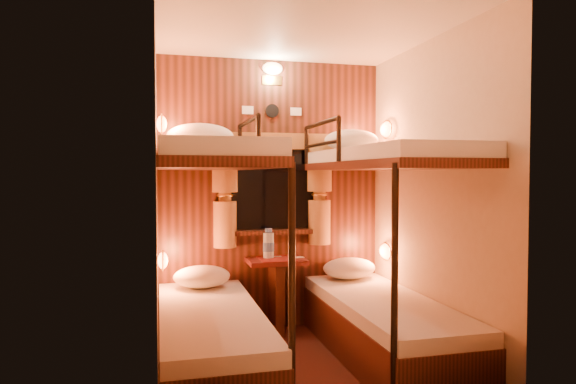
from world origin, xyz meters
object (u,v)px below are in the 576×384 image
object	(u,v)px
table	(276,286)
bottle_right	(270,245)
bottle_left	(267,245)
bunk_left	(210,294)
bunk_right	(383,284)

from	to	relation	value
table	bottle_right	size ratio (longest dim) A/B	2.50
bottle_left	bottle_right	distance (m)	0.02
bottle_right	bunk_left	bearing A→B (deg)	-125.94
bunk_left	bottle_right	distance (m)	1.04
bunk_left	bottle_right	size ratio (longest dim) A/B	7.24
bunk_left	bottle_right	bearing A→B (deg)	54.06
bunk_right	bottle_left	xyz separation A→B (m)	(-0.72, 0.82, 0.20)
bunk_right	bottle_left	bearing A→B (deg)	131.17
table	bottle_left	xyz separation A→B (m)	(-0.07, 0.04, 0.35)
bunk_left	bottle_right	world-z (taller)	bunk_left
bunk_left	bottle_left	world-z (taller)	bunk_left
bunk_right	bottle_right	xyz separation A→B (m)	(-0.70, 0.83, 0.20)
table	bunk_right	bearing A→B (deg)	-50.33
bunk_left	bottle_right	xyz separation A→B (m)	(0.60, 0.83, 0.20)
bunk_right	bottle_right	world-z (taller)	bunk_right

